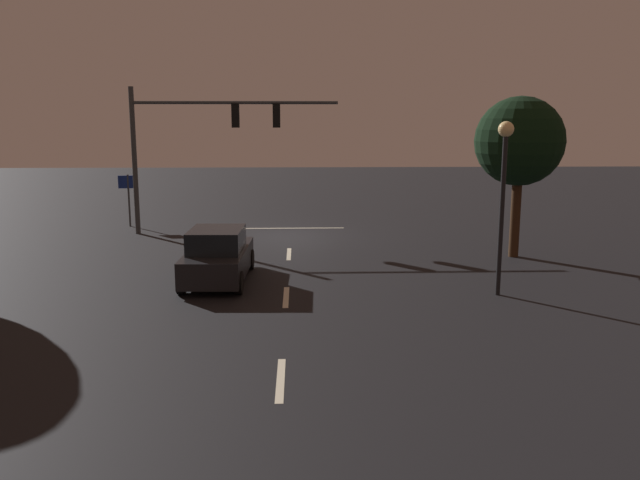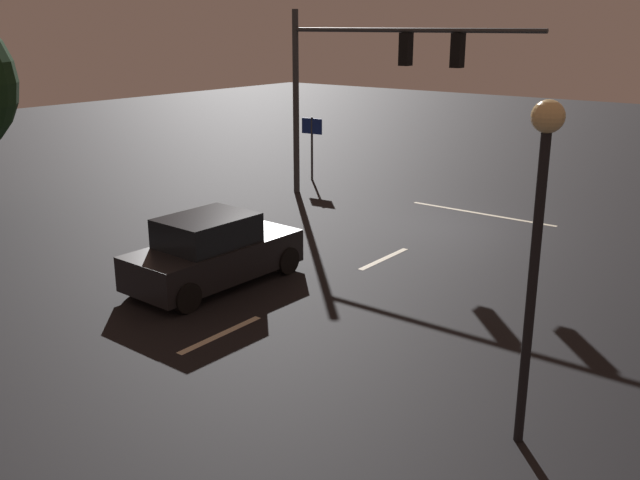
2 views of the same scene
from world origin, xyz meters
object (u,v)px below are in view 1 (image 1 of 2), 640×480
(route_sign, at_px, (128,189))
(tree_left_near, at_px, (520,142))
(traffic_signal_assembly, at_px, (202,132))
(car_approaching, at_px, (218,256))
(street_lamp_left_kerb, at_px, (504,175))

(route_sign, xyz_separation_m, tree_left_near, (-16.03, 7.37, 2.45))
(traffic_signal_assembly, relative_size, car_approaching, 2.04)
(traffic_signal_assembly, height_order, route_sign, traffic_signal_assembly)
(car_approaching, bearing_deg, street_lamp_left_kerb, 167.13)
(tree_left_near, bearing_deg, traffic_signal_assembly, -23.79)
(traffic_signal_assembly, bearing_deg, route_sign, -27.48)
(route_sign, bearing_deg, street_lamp_left_kerb, 137.62)
(car_approaching, xyz_separation_m, route_sign, (5.48, -10.71, 0.99))
(street_lamp_left_kerb, distance_m, tree_left_near, 5.74)
(traffic_signal_assembly, distance_m, street_lamp_left_kerb, 14.63)
(street_lamp_left_kerb, bearing_deg, route_sign, -42.38)
(car_approaching, bearing_deg, tree_left_near, -162.43)
(car_approaching, height_order, tree_left_near, tree_left_near)
(street_lamp_left_kerb, bearing_deg, traffic_signal_assembly, -46.73)
(car_approaching, bearing_deg, traffic_signal_assembly, -79.27)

